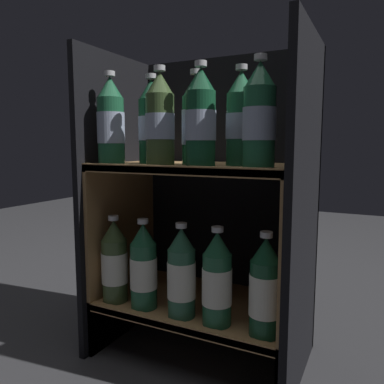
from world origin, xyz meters
TOP-DOWN VIEW (x-y plane):
  - ground_plane at (0.00, 0.00)m, footprint 6.00×6.00m
  - fridge_back_wall at (0.00, 0.37)m, footprint 0.63×0.02m
  - fridge_side_left at (-0.30, 0.18)m, footprint 0.02×0.40m
  - fridge_side_right at (0.30, 0.18)m, footprint 0.02×0.40m
  - shelf_lower at (0.00, 0.17)m, footprint 0.59×0.36m
  - shelf_upper at (0.00, 0.17)m, footprint 0.59×0.36m
  - bottle_upper_front_0 at (-0.23, 0.06)m, footprint 0.08×0.08m
  - bottle_upper_front_1 at (-0.06, 0.06)m, footprint 0.08×0.08m
  - bottle_upper_front_2 at (0.06, 0.06)m, footprint 0.08×0.08m
  - bottle_upper_front_3 at (0.21, 0.06)m, footprint 0.08×0.08m
  - bottle_upper_back_0 at (-0.15, 0.15)m, footprint 0.08×0.08m
  - bottle_upper_back_1 at (-0.00, 0.15)m, footprint 0.08×0.08m
  - bottle_upper_back_2 at (0.14, 0.15)m, footprint 0.08×0.08m
  - bottle_lower_front_0 at (-0.23, 0.06)m, footprint 0.08×0.08m
  - bottle_lower_front_1 at (-0.13, 0.06)m, footprint 0.08×0.08m
  - bottle_lower_front_2 at (0.00, 0.06)m, footprint 0.08×0.08m
  - bottle_lower_front_3 at (0.11, 0.06)m, footprint 0.08×0.08m
  - bottle_lower_front_4 at (0.24, 0.06)m, footprint 0.08×0.08m

SIDE VIEW (x-z plane):
  - ground_plane at x=0.00m, z-range 0.00..0.00m
  - shelf_lower at x=0.00m, z-range 0.05..0.23m
  - bottle_lower_front_4 at x=0.24m, z-range 0.16..0.42m
  - bottle_lower_front_2 at x=0.00m, z-range 0.16..0.42m
  - bottle_lower_front_3 at x=0.11m, z-range 0.16..0.42m
  - bottle_lower_front_0 at x=-0.23m, z-range 0.16..0.42m
  - bottle_lower_front_1 at x=-0.13m, z-range 0.16..0.42m
  - shelf_upper at x=0.00m, z-range 0.12..0.72m
  - fridge_back_wall at x=0.00m, z-range 0.00..0.94m
  - fridge_side_left at x=-0.30m, z-range 0.00..0.94m
  - fridge_side_right at x=0.30m, z-range 0.00..0.94m
  - bottle_upper_back_1 at x=0.00m, z-range 0.58..0.85m
  - bottle_upper_front_0 at x=-0.23m, z-range 0.58..0.85m
  - bottle_upper_front_3 at x=0.21m, z-range 0.58..0.85m
  - bottle_upper_front_2 at x=0.06m, z-range 0.58..0.85m
  - bottle_upper_back_0 at x=-0.15m, z-range 0.58..0.85m
  - bottle_upper_front_1 at x=-0.06m, z-range 0.58..0.85m
  - bottle_upper_back_2 at x=0.14m, z-range 0.58..0.85m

